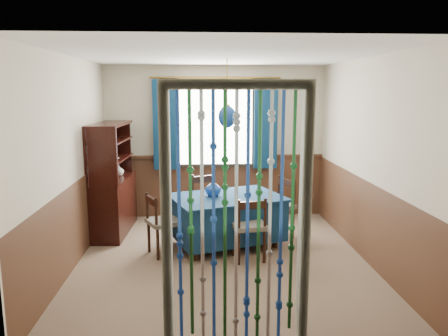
{
  "coord_description": "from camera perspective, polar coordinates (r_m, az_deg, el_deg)",
  "views": [
    {
      "loc": [
        -0.29,
        -5.2,
        2.09
      ],
      "look_at": [
        0.05,
        0.41,
        1.1
      ],
      "focal_mm": 35.0,
      "sensor_mm": 36.0,
      "label": 1
    }
  ],
  "objects": [
    {
      "name": "floor",
      "position": [
        5.61,
        -0.23,
        -11.86
      ],
      "size": [
        4.0,
        4.0,
        0.0
      ],
      "primitive_type": "plane",
      "color": "brown",
      "rests_on": "ground"
    },
    {
      "name": "ceiling",
      "position": [
        5.22,
        -0.25,
        14.52
      ],
      "size": [
        4.0,
        4.0,
        0.0
      ],
      "primitive_type": "plane",
      "rotation": [
        3.14,
        0.0,
        0.0
      ],
      "color": "silver",
      "rests_on": "ground"
    },
    {
      "name": "wall_back",
      "position": [
        7.25,
        -1.13,
        3.37
      ],
      "size": [
        3.6,
        0.0,
        3.6
      ],
      "primitive_type": "plane",
      "rotation": [
        1.57,
        0.0,
        0.0
      ],
      "color": "beige",
      "rests_on": "ground"
    },
    {
      "name": "wall_front",
      "position": [
        3.32,
        1.71,
        -4.68
      ],
      "size": [
        3.6,
        0.0,
        3.6
      ],
      "primitive_type": "plane",
      "rotation": [
        -1.57,
        0.0,
        0.0
      ],
      "color": "beige",
      "rests_on": "ground"
    },
    {
      "name": "wall_left",
      "position": [
        5.48,
        -19.4,
        0.62
      ],
      "size": [
        0.0,
        4.0,
        4.0
      ],
      "primitive_type": "plane",
      "rotation": [
        1.57,
        0.0,
        1.57
      ],
      "color": "beige",
      "rests_on": "ground"
    },
    {
      "name": "wall_right",
      "position": [
        5.66,
        18.26,
        0.98
      ],
      "size": [
        0.0,
        4.0,
        4.0
      ],
      "primitive_type": "plane",
      "rotation": [
        1.57,
        0.0,
        -1.57
      ],
      "color": "beige",
      "rests_on": "ground"
    },
    {
      "name": "wainscot_back",
      "position": [
        7.36,
        -1.1,
        -2.45
      ],
      "size": [
        3.6,
        0.0,
        3.6
      ],
      "primitive_type": "plane",
      "rotation": [
        1.57,
        0.0,
        0.0
      ],
      "color": "#492C1B",
      "rests_on": "ground"
    },
    {
      "name": "wainscot_front",
      "position": [
        3.6,
        1.63,
        -16.25
      ],
      "size": [
        3.6,
        0.0,
        3.6
      ],
      "primitive_type": "plane",
      "rotation": [
        -1.57,
        0.0,
        0.0
      ],
      "color": "#492C1B",
      "rests_on": "ground"
    },
    {
      "name": "wainscot_left",
      "position": [
        5.64,
        -18.8,
        -6.92
      ],
      "size": [
        0.0,
        4.0,
        4.0
      ],
      "primitive_type": "plane",
      "rotation": [
        1.57,
        0.0,
        1.57
      ],
      "color": "#492C1B",
      "rests_on": "ground"
    },
    {
      "name": "wainscot_right",
      "position": [
        5.82,
        17.72,
        -6.33
      ],
      "size": [
        0.0,
        4.0,
        4.0
      ],
      "primitive_type": "plane",
      "rotation": [
        1.57,
        0.0,
        -1.57
      ],
      "color": "#492C1B",
      "rests_on": "ground"
    },
    {
      "name": "window",
      "position": [
        7.17,
        -1.12,
        5.7
      ],
      "size": [
        1.32,
        0.12,
        1.42
      ],
      "primitive_type": "cube",
      "color": "black",
      "rests_on": "wall_back"
    },
    {
      "name": "doorway",
      "position": [
        3.43,
        1.6,
        -7.65
      ],
      "size": [
        1.16,
        0.12,
        2.18
      ],
      "primitive_type": null,
      "color": "silver",
      "rests_on": "ground"
    },
    {
      "name": "dining_table",
      "position": [
        5.97,
        0.38,
        -6.38
      ],
      "size": [
        1.69,
        1.42,
        0.69
      ],
      "rotation": [
        0.0,
        0.0,
        0.33
      ],
      "color": "#0E2C4D",
      "rests_on": "floor"
    },
    {
      "name": "chair_near",
      "position": [
        5.46,
        3.32,
        -7.63
      ],
      "size": [
        0.45,
        0.44,
        0.82
      ],
      "rotation": [
        0.0,
        0.0,
        0.13
      ],
      "color": "black",
      "rests_on": "floor"
    },
    {
      "name": "chair_far",
      "position": [
        6.47,
        -2.17,
        -4.54
      ],
      "size": [
        0.56,
        0.55,
        0.87
      ],
      "rotation": [
        0.0,
        0.0,
        3.55
      ],
      "color": "black",
      "rests_on": "floor"
    },
    {
      "name": "chair_left",
      "position": [
        5.7,
        -8.13,
        -7.03
      ],
      "size": [
        0.52,
        0.52,
        0.8
      ],
      "rotation": [
        0.0,
        0.0,
        -1.11
      ],
      "color": "black",
      "rests_on": "floor"
    },
    {
      "name": "chair_right",
      "position": [
        6.37,
        7.12,
        -4.91
      ],
      "size": [
        0.56,
        0.57,
        0.86
      ],
      "rotation": [
        0.0,
        0.0,
        2.07
      ],
      "color": "black",
      "rests_on": "floor"
    },
    {
      "name": "sideboard",
      "position": [
        6.7,
        -14.33,
        -3.38
      ],
      "size": [
        0.5,
        1.27,
        1.64
      ],
      "rotation": [
        0.0,
        0.0,
        -0.06
      ],
      "color": "black",
      "rests_on": "floor"
    },
    {
      "name": "pendant_lamp",
      "position": [
        5.73,
        0.4,
        6.75
      ],
      "size": [
        0.23,
        0.23,
        0.88
      ],
      "color": "olive",
      "rests_on": "ceiling"
    },
    {
      "name": "vase_table",
      "position": [
        5.89,
        -1.43,
        -2.69
      ],
      "size": [
        0.21,
        0.21,
        0.21
      ],
      "primitive_type": "imported",
      "rotation": [
        0.0,
        0.0,
        -0.04
      ],
      "color": "navy",
      "rests_on": "dining_table"
    },
    {
      "name": "bowl_shelf",
      "position": [
        6.31,
        -14.48,
        1.09
      ],
      "size": [
        0.27,
        0.27,
        0.05
      ],
      "primitive_type": "imported",
      "rotation": [
        0.0,
        0.0,
        -0.37
      ],
      "color": "beige",
      "rests_on": "sideboard"
    },
    {
      "name": "vase_sideboard",
      "position": [
        6.84,
        -13.6,
        -0.21
      ],
      "size": [
        0.22,
        0.22,
        0.18
      ],
      "primitive_type": "imported",
      "rotation": [
        0.0,
        0.0,
        -0.31
      ],
      "color": "beige",
      "rests_on": "sideboard"
    }
  ]
}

